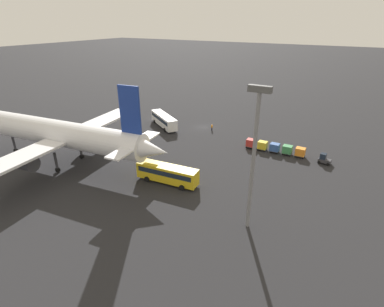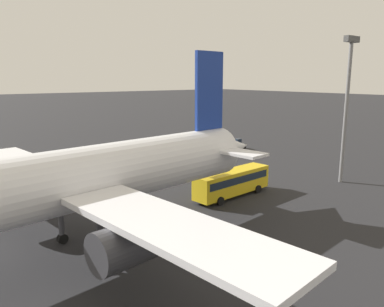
{
  "view_description": "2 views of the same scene",
  "coord_description": "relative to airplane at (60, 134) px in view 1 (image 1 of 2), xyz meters",
  "views": [
    {
      "loc": [
        -35.52,
        67.39,
        26.7
      ],
      "look_at": [
        -9.6,
        22.59,
        3.26
      ],
      "focal_mm": 28.0,
      "sensor_mm": 36.0,
      "label": 1
    },
    {
      "loc": [
        22.34,
        61.45,
        14.41
      ],
      "look_at": [
        -7.92,
        22.01,
        4.28
      ],
      "focal_mm": 35.0,
      "sensor_mm": 36.0,
      "label": 2
    }
  ],
  "objects": [
    {
      "name": "cargo_cart_green",
      "position": [
        -37.51,
        -26.74,
        -5.21
      ],
      "size": [
        2.0,
        1.69,
        2.06
      ],
      "rotation": [
        0.0,
        0.0,
        -0.0
      ],
      "color": "#38383D",
      "rests_on": "ground"
    },
    {
      "name": "light_pole",
      "position": [
        -38.76,
        0.47,
        5.51
      ],
      "size": [
        2.8,
        0.7,
        19.72
      ],
      "color": "slate",
      "rests_on": "ground"
    },
    {
      "name": "cargo_cart_yellow",
      "position": [
        -32.19,
        -26.39,
        -5.21
      ],
      "size": [
        2.0,
        1.69,
        2.06
      ],
      "rotation": [
        0.0,
        0.0,
        -0.0
      ],
      "color": "#38383D",
      "rests_on": "ground"
    },
    {
      "name": "shuttle_bus_far",
      "position": [
        -22.14,
        -4.05,
        -4.46
      ],
      "size": [
        11.44,
        3.64,
        3.24
      ],
      "rotation": [
        0.0,
        0.0,
        0.09
      ],
      "color": "gold",
      "rests_on": "ground"
    },
    {
      "name": "ground_plane",
      "position": [
        -13.63,
        -33.42,
        -6.41
      ],
      "size": [
        600.0,
        600.0,
        0.0
      ],
      "primitive_type": "plane",
      "color": "#232326"
    },
    {
      "name": "cargo_cart_red",
      "position": [
        -29.53,
        -26.4,
        -5.21
      ],
      "size": [
        2.0,
        1.69,
        2.06
      ],
      "rotation": [
        0.0,
        0.0,
        -0.0
      ],
      "color": "#38383D",
      "rests_on": "ground"
    },
    {
      "name": "cargo_cart_orange",
      "position": [
        -40.17,
        -26.86,
        -5.21
      ],
      "size": [
        2.0,
        1.69,
        2.06
      ],
      "rotation": [
        0.0,
        0.0,
        -0.0
      ],
      "color": "#38383D",
      "rests_on": "ground"
    },
    {
      "name": "shuttle_bus_near",
      "position": [
        -4.26,
        -28.61,
        -4.45
      ],
      "size": [
        11.62,
        8.87,
        3.27
      ],
      "rotation": [
        0.0,
        0.0,
        -0.58
      ],
      "color": "white",
      "rests_on": "ground"
    },
    {
      "name": "baggage_tug",
      "position": [
        -45.0,
        -26.15,
        -5.46
      ],
      "size": [
        2.52,
        1.84,
        2.1
      ],
      "rotation": [
        0.0,
        0.0,
        -0.1
      ],
      "color": "#333338",
      "rests_on": "ground"
    },
    {
      "name": "cargo_cart_blue",
      "position": [
        -34.85,
        -26.54,
        -5.21
      ],
      "size": [
        2.0,
        1.69,
        2.06
      ],
      "rotation": [
        0.0,
        0.0,
        -0.0
      ],
      "color": "#38383D",
      "rests_on": "ground"
    },
    {
      "name": "worker_person",
      "position": [
        -16.78,
        -32.29,
        -5.54
      ],
      "size": [
        0.38,
        0.38,
        1.74
      ],
      "color": "#1E1E2D",
      "rests_on": "ground"
    },
    {
      "name": "airplane",
      "position": [
        0.0,
        0.0,
        0.0
      ],
      "size": [
        47.29,
        40.56,
        17.04
      ],
      "rotation": [
        0.0,
        0.0,
        0.12
      ],
      "color": "silver",
      "rests_on": "ground"
    }
  ]
}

